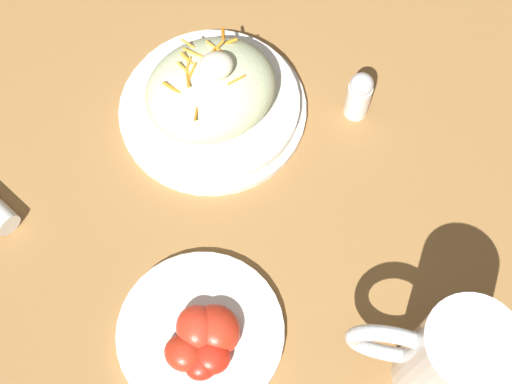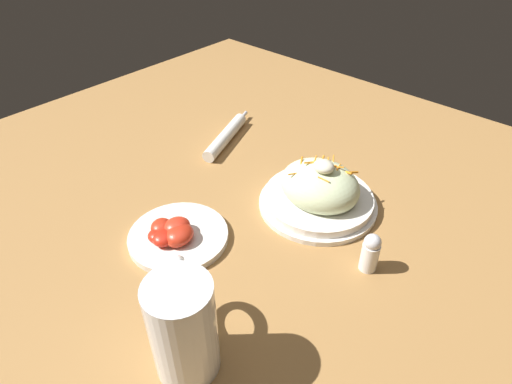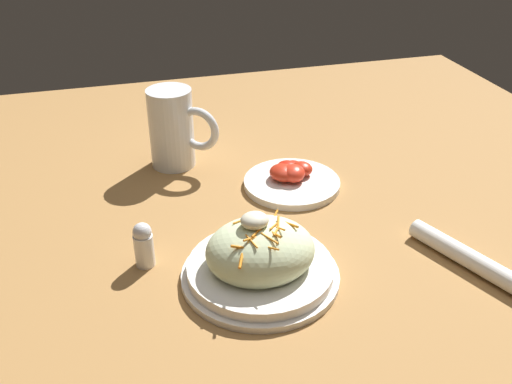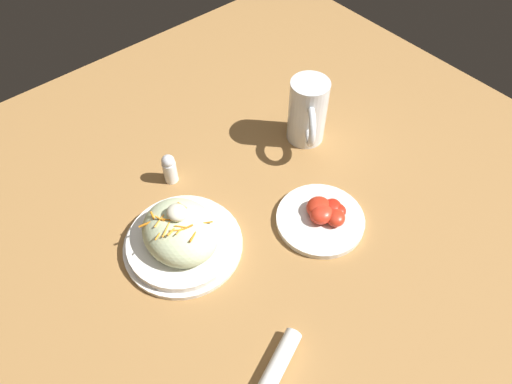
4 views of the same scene
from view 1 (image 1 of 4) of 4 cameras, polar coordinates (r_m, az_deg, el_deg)
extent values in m
plane|color=#9E703D|center=(0.76, -4.84, -4.20)|extent=(1.43, 1.43, 0.00)
cylinder|color=white|center=(0.83, -3.58, 6.79)|extent=(0.22, 0.22, 0.01)
cylinder|color=white|center=(0.82, -3.63, 7.26)|extent=(0.21, 0.21, 0.02)
ellipsoid|color=beige|center=(0.79, -3.76, 8.42)|extent=(0.15, 0.13, 0.08)
cylinder|color=orange|center=(0.77, -3.87, 10.95)|extent=(0.02, 0.02, 0.00)
cylinder|color=orange|center=(0.79, -2.33, 12.24)|extent=(0.02, 0.01, 0.01)
cylinder|color=orange|center=(0.78, -3.37, 11.68)|extent=(0.03, 0.01, 0.01)
cylinder|color=orange|center=(0.76, -1.63, 9.24)|extent=(0.02, 0.01, 0.00)
cylinder|color=orange|center=(0.76, -6.94, 8.52)|extent=(0.02, 0.02, 0.01)
cylinder|color=orange|center=(0.77, -5.59, 10.79)|extent=(0.01, 0.02, 0.01)
cylinder|color=orange|center=(0.78, -3.43, 11.88)|extent=(0.01, 0.03, 0.01)
cylinder|color=orange|center=(0.76, -5.75, 9.94)|extent=(0.01, 0.03, 0.01)
cylinder|color=orange|center=(0.77, -5.62, 10.44)|extent=(0.01, 0.02, 0.00)
cylinder|color=orange|center=(0.76, -5.32, 9.84)|extent=(0.02, 0.02, 0.00)
cylinder|color=orange|center=(0.78, -5.11, 11.33)|extent=(0.02, 0.03, 0.01)
cylinder|color=orange|center=(0.76, -5.65, 9.33)|extent=(0.01, 0.03, 0.01)
cylinder|color=orange|center=(0.81, -2.72, 12.66)|extent=(0.02, 0.03, 0.01)
cylinder|color=orange|center=(0.79, -5.29, 11.89)|extent=(0.02, 0.03, 0.01)
cylinder|color=orange|center=(0.74, -4.94, 6.69)|extent=(0.02, 0.02, 0.00)
ellipsoid|color=#EFEACC|center=(0.75, -3.34, 10.36)|extent=(0.04, 0.03, 0.02)
cylinder|color=white|center=(0.67, 15.84, -13.20)|extent=(0.08, 0.08, 0.15)
cylinder|color=orange|center=(0.71, 15.03, -13.87)|extent=(0.08, 0.08, 0.07)
cylinder|color=white|center=(0.67, 15.82, -13.21)|extent=(0.08, 0.08, 0.01)
torus|color=white|center=(0.65, 11.05, -12.26)|extent=(0.07, 0.06, 0.08)
cylinder|color=white|center=(0.73, -4.60, -11.51)|extent=(0.17, 0.17, 0.01)
ellipsoid|color=red|center=(0.70, -4.46, -13.92)|extent=(0.04, 0.04, 0.02)
ellipsoid|color=red|center=(0.71, -4.88, -11.09)|extent=(0.05, 0.05, 0.03)
ellipsoid|color=red|center=(0.71, -3.31, -11.14)|extent=(0.06, 0.06, 0.03)
ellipsoid|color=red|center=(0.70, -3.80, -13.31)|extent=(0.05, 0.06, 0.02)
ellipsoid|color=red|center=(0.71, -3.75, -11.12)|extent=(0.06, 0.06, 0.02)
ellipsoid|color=red|center=(0.70, -5.97, -13.08)|extent=(0.05, 0.05, 0.02)
ellipsoid|color=red|center=(0.71, -2.92, -11.82)|extent=(0.05, 0.05, 0.02)
ellipsoid|color=red|center=(0.71, -4.61, -11.42)|extent=(0.05, 0.05, 0.02)
cylinder|color=white|center=(0.82, 8.41, 7.54)|extent=(0.03, 0.03, 0.05)
sphere|color=silver|center=(0.79, 8.72, 8.77)|extent=(0.03, 0.03, 0.03)
camera|label=2|loc=(0.54, 67.98, 0.97)|focal=30.54mm
camera|label=3|loc=(1.10, -15.62, 54.22)|focal=40.95mm
camera|label=4|loc=(0.69, -76.57, 35.02)|focal=33.10mm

